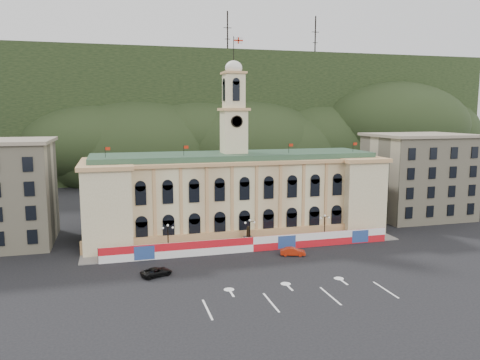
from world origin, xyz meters
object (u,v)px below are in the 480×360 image
object	(u,v)px
lamp_center	(250,231)
red_sedan	(293,252)
statue	(248,240)
black_suv	(157,272)

from	to	relation	value
lamp_center	red_sedan	bearing A→B (deg)	-45.87
lamp_center	red_sedan	distance (m)	8.45
statue	black_suv	xyz separation A→B (m)	(-16.78, -10.78, -0.56)
statue	black_suv	world-z (taller)	statue
red_sedan	lamp_center	bearing A→B (deg)	61.78
black_suv	lamp_center	bearing A→B (deg)	-80.44
statue	red_sedan	distance (m)	8.87
statue	lamp_center	bearing A→B (deg)	-90.00
lamp_center	black_suv	distance (m)	19.58
lamp_center	black_suv	world-z (taller)	lamp_center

